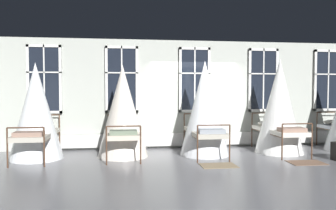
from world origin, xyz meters
TOP-DOWN VIEW (x-y plane):
  - ground at (0.00, 0.00)m, footprint 24.35×24.35m
  - back_wall_with_windows at (0.00, 1.29)m, footprint 13.17×0.10m
  - window_bank at (-0.00, 1.17)m, footprint 9.34×0.10m
  - cot_first at (-4.19, 0.13)m, footprint 1.28×1.97m
  - cot_second at (-2.09, 0.11)m, footprint 1.28×1.97m
  - cot_third at (0.02, 0.05)m, footprint 1.28×1.99m
  - cot_fourth at (2.08, 0.06)m, footprint 1.28×1.97m
  - rug_third at (0.00, -1.27)m, footprint 0.80×0.56m
  - rug_fourth at (2.10, -1.27)m, footprint 0.82×0.59m

SIDE VIEW (x-z plane):
  - ground at x=0.00m, z-range 0.00..0.00m
  - rug_third at x=0.00m, z-range 0.00..0.01m
  - rug_fourth at x=2.10m, z-range 0.00..0.01m
  - window_bank at x=0.00m, z-range -0.36..2.49m
  - cot_second at x=-2.09m, z-range -0.03..2.29m
  - cot_first at x=-4.19m, z-range -0.03..2.33m
  - cot_third at x=0.02m, z-range -0.03..2.41m
  - cot_fourth at x=2.08m, z-range -0.03..2.48m
  - back_wall_with_windows at x=0.00m, z-range 0.00..3.12m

